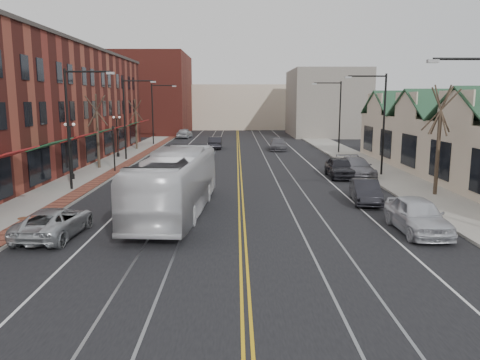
{
  "coord_description": "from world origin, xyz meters",
  "views": [
    {
      "loc": [
        -0.29,
        -15.35,
        6.19
      ],
      "look_at": [
        -0.09,
        8.76,
        2.0
      ],
      "focal_mm": 35.0,
      "sensor_mm": 36.0,
      "label": 1
    }
  ],
  "objects_px": {
    "parked_car_d": "(340,167)",
    "transit_bus": "(175,183)",
    "parked_suv": "(55,222)",
    "parked_car_a": "(418,215)",
    "parked_car_b": "(366,192)",
    "parked_car_c": "(356,167)"
  },
  "relations": [
    {
      "from": "parked_car_d",
      "to": "transit_bus",
      "type": "bearing_deg",
      "value": -132.57
    },
    {
      "from": "transit_bus",
      "to": "parked_suv",
      "type": "distance_m",
      "value": 6.54
    },
    {
      "from": "parked_suv",
      "to": "parked_car_d",
      "type": "bearing_deg",
      "value": -132.2
    },
    {
      "from": "parked_suv",
      "to": "parked_car_d",
      "type": "height_order",
      "value": "parked_car_d"
    },
    {
      "from": "parked_suv",
      "to": "parked_car_a",
      "type": "bearing_deg",
      "value": -174.72
    },
    {
      "from": "parked_suv",
      "to": "parked_car_d",
      "type": "xyz_separation_m",
      "value": [
        16.49,
        16.1,
        0.13
      ]
    },
    {
      "from": "parked_car_a",
      "to": "parked_car_b",
      "type": "relative_size",
      "value": 1.15
    },
    {
      "from": "parked_car_a",
      "to": "parked_car_d",
      "type": "height_order",
      "value": "parked_car_a"
    },
    {
      "from": "parked_car_d",
      "to": "parked_car_c",
      "type": "bearing_deg",
      "value": 10.15
    },
    {
      "from": "parked_suv",
      "to": "parked_car_a",
      "type": "height_order",
      "value": "parked_car_a"
    },
    {
      "from": "transit_bus",
      "to": "parked_suv",
      "type": "bearing_deg",
      "value": 43.84
    },
    {
      "from": "transit_bus",
      "to": "parked_car_c",
      "type": "bearing_deg",
      "value": -132.52
    },
    {
      "from": "transit_bus",
      "to": "parked_car_b",
      "type": "relative_size",
      "value": 2.89
    },
    {
      "from": "transit_bus",
      "to": "parked_suv",
      "type": "height_order",
      "value": "transit_bus"
    },
    {
      "from": "parked_car_b",
      "to": "parked_car_c",
      "type": "relative_size",
      "value": 0.79
    },
    {
      "from": "transit_bus",
      "to": "parked_car_d",
      "type": "bearing_deg",
      "value": -129.88
    },
    {
      "from": "parked_suv",
      "to": "parked_car_c",
      "type": "height_order",
      "value": "parked_car_c"
    },
    {
      "from": "transit_bus",
      "to": "parked_car_a",
      "type": "relative_size",
      "value": 2.51
    },
    {
      "from": "parked_suv",
      "to": "parked_car_c",
      "type": "xyz_separation_m",
      "value": [
        17.83,
        16.31,
        0.11
      ]
    },
    {
      "from": "parked_car_a",
      "to": "parked_car_c",
      "type": "distance_m",
      "value": 15.82
    },
    {
      "from": "transit_bus",
      "to": "parked_car_a",
      "type": "distance_m",
      "value": 12.32
    },
    {
      "from": "parked_car_a",
      "to": "parked_car_b",
      "type": "height_order",
      "value": "parked_car_a"
    }
  ]
}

